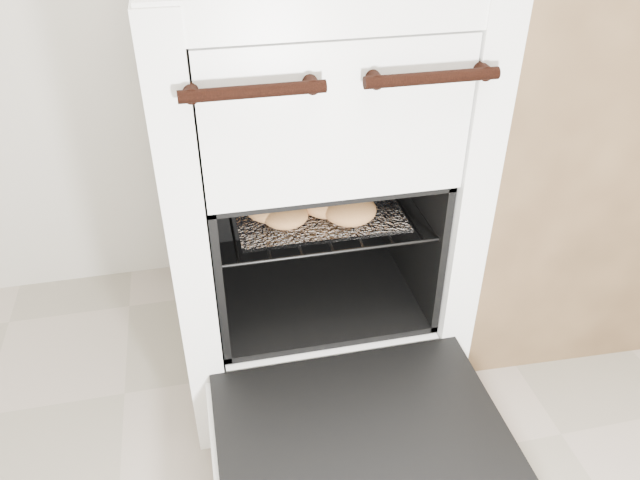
% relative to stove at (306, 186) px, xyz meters
% --- Properties ---
extents(stove, '(0.63, 0.70, 0.96)m').
position_rel_stove_xyz_m(stove, '(0.00, 0.00, 0.00)').
color(stove, white).
rests_on(stove, ground).
extents(oven_door, '(0.57, 0.44, 0.04)m').
position_rel_stove_xyz_m(oven_door, '(0.00, -0.53, -0.26)').
color(oven_door, black).
rests_on(oven_door, stove).
extents(oven_rack, '(0.46, 0.44, 0.01)m').
position_rel_stove_xyz_m(oven_rack, '(-0.00, -0.07, 0.00)').
color(oven_rack, black).
rests_on(oven_rack, stove).
extents(foil_sheet, '(0.36, 0.31, 0.01)m').
position_rel_stove_xyz_m(foil_sheet, '(0.00, -0.09, 0.01)').
color(foil_sheet, white).
rests_on(foil_sheet, oven_rack).
extents(baked_rolls, '(0.34, 0.33, 0.05)m').
position_rel_stove_xyz_m(baked_rolls, '(-0.01, -0.13, 0.04)').
color(baked_rolls, '#BD854B').
rests_on(baked_rolls, foil_sheet).
extents(counter, '(0.95, 0.66, 0.93)m').
position_rel_stove_xyz_m(counter, '(0.85, 0.06, -0.01)').
color(counter, brown).
rests_on(counter, ground).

